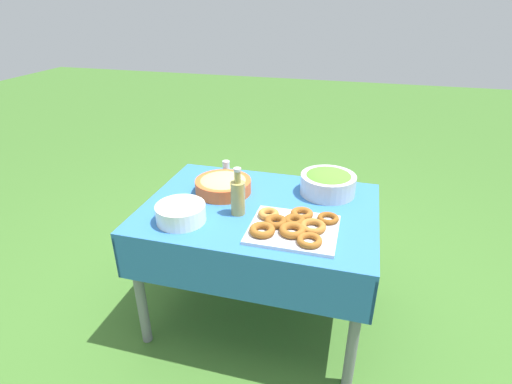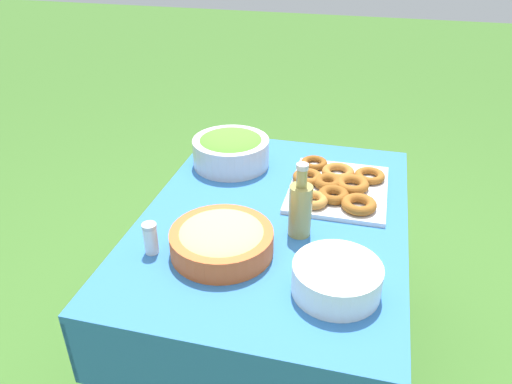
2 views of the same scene
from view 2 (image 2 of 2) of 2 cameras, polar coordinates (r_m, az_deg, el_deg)
name	(u,v)px [view 2 (image 2 of 2)]	position (r m, az deg, el deg)	size (l,w,h in m)	color
ground_plane	(271,361)	(2.09, 1.76, -18.74)	(14.00, 14.00, 0.00)	#3D6B28
picnic_table	(274,240)	(1.69, 2.07, -5.48)	(1.16, 0.84, 0.69)	#2D6BB2
salad_bowl	(231,149)	(1.91, -2.88, 4.93)	(0.29, 0.29, 0.13)	silver
pasta_bowl	(222,239)	(1.44, -3.95, -5.39)	(0.30, 0.30, 0.09)	#E05B28
donut_platter	(337,186)	(1.77, 9.28, 0.68)	(0.40, 0.35, 0.05)	silver
plate_stack	(337,279)	(1.32, 9.20, -9.76)	(0.23, 0.23, 0.08)	white
olive_oil_bottle	(300,208)	(1.50, 5.09, -1.78)	(0.07, 0.07, 0.24)	#998E4C
salt_shaker	(151,238)	(1.47, -11.95, -5.19)	(0.04, 0.04, 0.10)	white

